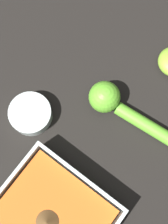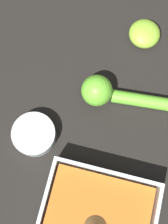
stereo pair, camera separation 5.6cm
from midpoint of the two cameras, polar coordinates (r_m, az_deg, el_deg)
The scene contains 4 objects.
ground_plane at distance 0.57m, azimuth 0.21°, elevation -16.99°, with size 4.00×4.00×0.00m, color black.
square_dish at distance 0.55m, azimuth -3.50°, elevation -19.84°, with size 0.19×0.19×0.05m.
spice_bowl at distance 0.58m, azimuth -7.05°, elevation -0.92°, with size 0.08×0.08×0.03m.
lemon_squeezer at distance 0.57m, azimuth 8.54°, elevation 0.86°, with size 0.18×0.06×0.06m.
Camera 1 is at (-0.01, -0.03, 0.57)m, focal length 50.00 mm.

